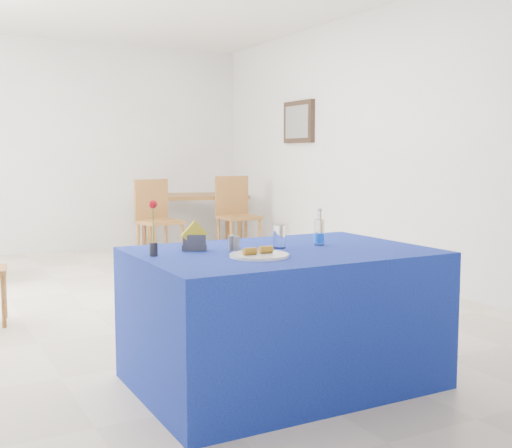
{
  "coord_description": "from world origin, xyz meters",
  "views": [
    {
      "loc": [
        -1.82,
        -5.25,
        1.28
      ],
      "look_at": [
        -0.22,
        -2.27,
        0.92
      ],
      "focal_mm": 45.0,
      "sensor_mm": 36.0,
      "label": 1
    }
  ],
  "objects_px": {
    "oak_table": "(191,200)",
    "water_bottle": "(319,233)",
    "chair_bg_left": "(156,214)",
    "chair_bg_right": "(235,210)",
    "plate": "(259,255)",
    "blue_table": "(282,316)"
  },
  "relations": [
    {
      "from": "blue_table",
      "to": "chair_bg_right",
      "type": "height_order",
      "value": "chair_bg_right"
    },
    {
      "from": "oak_table",
      "to": "chair_bg_left",
      "type": "distance_m",
      "value": 1.1
    },
    {
      "from": "oak_table",
      "to": "blue_table",
      "type": "bearing_deg",
      "value": -106.97
    },
    {
      "from": "plate",
      "to": "water_bottle",
      "type": "bearing_deg",
      "value": 23.37
    },
    {
      "from": "blue_table",
      "to": "chair_bg_right",
      "type": "bearing_deg",
      "value": 66.77
    },
    {
      "from": "water_bottle",
      "to": "chair_bg_right",
      "type": "relative_size",
      "value": 0.21
    },
    {
      "from": "plate",
      "to": "chair_bg_right",
      "type": "height_order",
      "value": "chair_bg_right"
    },
    {
      "from": "plate",
      "to": "chair_bg_left",
      "type": "bearing_deg",
      "value": 77.25
    },
    {
      "from": "plate",
      "to": "chair_bg_left",
      "type": "relative_size",
      "value": 0.31
    },
    {
      "from": "oak_table",
      "to": "chair_bg_right",
      "type": "bearing_deg",
      "value": -70.48
    },
    {
      "from": "chair_bg_left",
      "to": "chair_bg_right",
      "type": "distance_m",
      "value": 1.06
    },
    {
      "from": "blue_table",
      "to": "chair_bg_left",
      "type": "relative_size",
      "value": 1.6
    },
    {
      "from": "water_bottle",
      "to": "chair_bg_right",
      "type": "height_order",
      "value": "chair_bg_right"
    },
    {
      "from": "blue_table",
      "to": "oak_table",
      "type": "xyz_separation_m",
      "value": [
        1.55,
        5.08,
        0.3
      ]
    },
    {
      "from": "blue_table",
      "to": "chair_bg_right",
      "type": "xyz_separation_m",
      "value": [
        1.83,
        4.27,
        0.21
      ]
    },
    {
      "from": "water_bottle",
      "to": "chair_bg_left",
      "type": "relative_size",
      "value": 0.22
    },
    {
      "from": "oak_table",
      "to": "water_bottle",
      "type": "bearing_deg",
      "value": -104.1
    },
    {
      "from": "plate",
      "to": "oak_table",
      "type": "distance_m",
      "value": 5.54
    },
    {
      "from": "plate",
      "to": "chair_bg_left",
      "type": "height_order",
      "value": "chair_bg_left"
    },
    {
      "from": "plate",
      "to": "chair_bg_right",
      "type": "distance_m",
      "value": 4.9
    },
    {
      "from": "blue_table",
      "to": "water_bottle",
      "type": "height_order",
      "value": "water_bottle"
    },
    {
      "from": "water_bottle",
      "to": "plate",
      "type": "bearing_deg",
      "value": -156.63
    }
  ]
}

